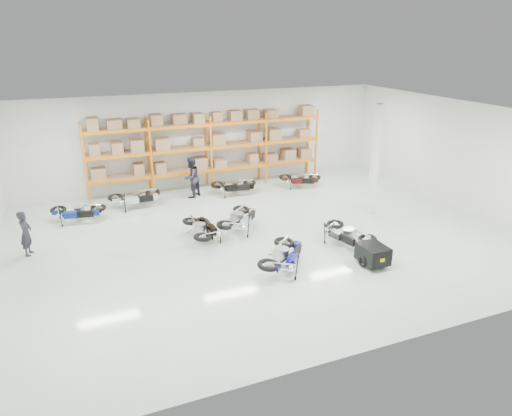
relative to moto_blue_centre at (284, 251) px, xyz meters
name	(u,v)px	position (x,y,z in m)	size (l,w,h in m)	color
room	(260,178)	(0.22, 2.60, 1.63)	(18.00, 18.00, 18.00)	silver
pallet_rack	(208,141)	(0.22, 9.05, 1.64)	(11.28, 0.98, 3.62)	orange
structural_column	(375,161)	(5.42, 3.10, 1.63)	(0.25, 0.25, 4.50)	white
moto_blue_centre	(284,251)	(0.00, 0.00, 0.00)	(0.90, 2.02, 1.24)	#080850
moto_silver_left	(240,215)	(-0.24, 3.44, -0.01)	(0.88, 1.99, 1.22)	#A9ACB0
moto_black_far_left	(203,225)	(-1.79, 3.09, -0.05)	(0.83, 1.87, 1.14)	black
moto_touring_right	(346,230)	(2.75, 0.77, -0.04)	(0.84, 1.88, 1.15)	black
trailer	(373,254)	(2.75, -0.83, -0.22)	(0.86, 1.62, 0.68)	black
moto_back_a	(77,209)	(-5.93, 6.62, -0.06)	(0.82, 1.84, 1.13)	navy
moto_back_b	(135,194)	(-3.55, 7.45, -0.03)	(0.85, 1.92, 1.17)	#B7BDC2
moto_back_c	(234,183)	(0.94, 7.44, -0.06)	(0.81, 1.83, 1.12)	black
moto_back_d	(300,177)	(4.30, 7.31, -0.08)	(0.78, 1.75, 1.07)	#380B0E
person_left	(26,233)	(-7.58, 4.16, 0.16)	(0.57, 0.37, 1.56)	#22212A
person_back	(191,177)	(-0.97, 7.85, 0.32)	(0.91, 0.71, 1.88)	black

